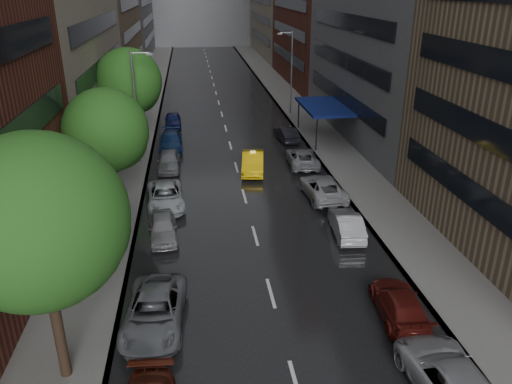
# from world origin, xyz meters

# --- Properties ---
(road) EXTENTS (14.00, 140.00, 0.01)m
(road) POSITION_xyz_m (0.00, 50.00, 0.01)
(road) COLOR black
(road) RESTS_ON ground
(sidewalk_left) EXTENTS (4.00, 140.00, 0.15)m
(sidewalk_left) POSITION_xyz_m (-9.00, 50.00, 0.07)
(sidewalk_left) COLOR gray
(sidewalk_left) RESTS_ON ground
(sidewalk_right) EXTENTS (4.00, 140.00, 0.15)m
(sidewalk_right) POSITION_xyz_m (9.00, 50.00, 0.07)
(sidewalk_right) COLOR gray
(sidewalk_right) RESTS_ON ground
(tree_near) EXTENTS (6.05, 6.05, 9.65)m
(tree_near) POSITION_xyz_m (-8.60, 5.50, 6.61)
(tree_near) COLOR #382619
(tree_near) RESTS_ON ground
(tree_mid) EXTENTS (5.17, 5.17, 8.24)m
(tree_mid) POSITION_xyz_m (-8.60, 20.01, 5.64)
(tree_mid) COLOR #382619
(tree_mid) RESTS_ON ground
(tree_far) EXTENTS (5.64, 5.64, 8.99)m
(tree_far) POSITION_xyz_m (-8.60, 33.67, 6.15)
(tree_far) COLOR #382619
(tree_far) RESTS_ON ground
(taxi) EXTENTS (2.31, 4.95, 1.57)m
(taxi) POSITION_xyz_m (1.21, 26.85, 0.78)
(taxi) COLOR yellow
(taxi) RESTS_ON ground
(parked_cars_left) EXTENTS (2.90, 43.73, 1.50)m
(parked_cars_left) POSITION_xyz_m (-5.40, 20.28, 0.72)
(parked_cars_left) COLOR #5C1E12
(parked_cars_left) RESTS_ON ground
(parked_cars_right) EXTENTS (2.77, 36.87, 1.50)m
(parked_cars_right) POSITION_xyz_m (5.40, 16.91, 0.72)
(parked_cars_right) COLOR #9E9EA3
(parked_cars_right) RESTS_ON ground
(street_lamp_left) EXTENTS (1.74, 0.22, 9.00)m
(street_lamp_left) POSITION_xyz_m (-7.72, 30.00, 4.89)
(street_lamp_left) COLOR gray
(street_lamp_left) RESTS_ON sidewalk_left
(street_lamp_right) EXTENTS (1.74, 0.22, 9.00)m
(street_lamp_right) POSITION_xyz_m (7.72, 45.00, 4.89)
(street_lamp_right) COLOR gray
(street_lamp_right) RESTS_ON sidewalk_right
(awning) EXTENTS (4.00, 8.00, 3.12)m
(awning) POSITION_xyz_m (8.98, 35.00, 3.13)
(awning) COLOR navy
(awning) RESTS_ON sidewalk_right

